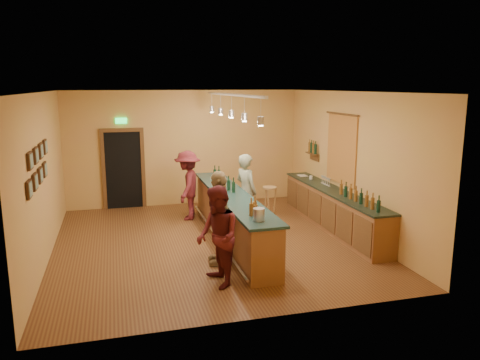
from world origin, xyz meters
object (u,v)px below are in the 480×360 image
object	(u,v)px
customer_a	(218,237)
customer_b	(219,218)
back_counter	(333,209)
bar_stool	(270,192)
bartender	(246,191)
customer_c	(188,185)
tasting_bar	(232,214)

from	to	relation	value
customer_a	customer_b	world-z (taller)	customer_b
back_counter	bar_stool	bearing A→B (deg)	125.44
bartender	customer_b	size ratio (longest dim) A/B	0.99
back_counter	bartender	bearing A→B (deg)	162.49
back_counter	customer_c	bearing A→B (deg)	151.23
customer_c	back_counter	bearing A→B (deg)	80.70
customer_b	customer_a	bearing A→B (deg)	-5.59
bartender	customer_b	xyz separation A→B (m)	(-1.10, -2.01, 0.01)
bar_stool	tasting_bar	bearing A→B (deg)	-130.57
bartender	customer_c	bearing A→B (deg)	24.42
customer_a	customer_c	bearing A→B (deg)	171.66
customer_b	tasting_bar	bearing A→B (deg)	164.26
tasting_bar	bartender	size ratio (longest dim) A/B	2.87
back_counter	customer_c	distance (m)	3.62
back_counter	tasting_bar	xyz separation A→B (m)	(-2.50, -0.18, 0.12)
customer_b	customer_c	xyz separation A→B (m)	(-0.11, 3.13, -0.02)
customer_a	customer_b	size ratio (longest dim) A/B	0.96
customer_a	customer_b	bearing A→B (deg)	159.50
back_counter	tasting_bar	size ratio (longest dim) A/B	0.89
tasting_bar	customer_c	world-z (taller)	customer_c
customer_a	bar_stool	size ratio (longest dim) A/B	2.24
tasting_bar	bar_stool	bearing A→B (deg)	49.43
back_counter	customer_a	bearing A→B (deg)	-144.17
customer_b	bartender	bearing A→B (deg)	159.86
bar_stool	customer_a	bearing A→B (deg)	-119.94
back_counter	customer_a	distance (m)	4.08
bartender	customer_a	distance (m)	3.28
customer_a	back_counter	bearing A→B (deg)	119.46
customer_c	customer_b	bearing A→B (deg)	21.40
tasting_bar	bartender	distance (m)	1.01
back_counter	customer_a	size ratio (longest dim) A/B	2.66
customer_a	customer_b	distance (m)	1.01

